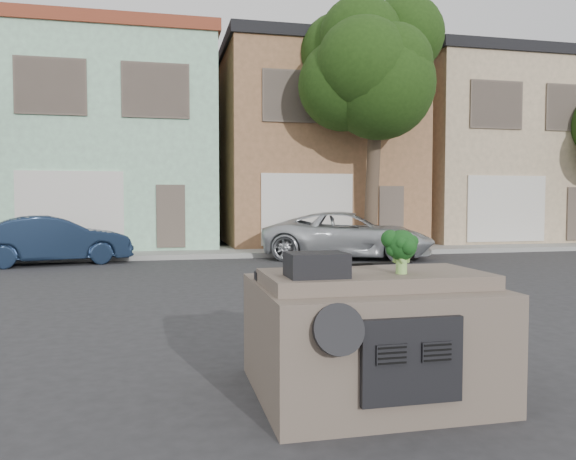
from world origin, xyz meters
name	(u,v)px	position (x,y,z in m)	size (l,w,h in m)	color
ground_plane	(292,322)	(0.00, 0.00, 0.00)	(120.00, 120.00, 0.00)	#303033
sidewalk	(219,252)	(0.00, 10.50, 0.07)	(40.00, 3.00, 0.15)	gray
townhouse_mint	(116,147)	(-3.50, 14.50, 3.77)	(7.20, 8.20, 7.55)	#9FD5B1
townhouse_tan	(307,151)	(4.00, 14.50, 3.77)	(7.20, 8.20, 7.55)	#946644
townhouse_beige	(474,154)	(11.50, 14.50, 3.77)	(7.20, 8.20, 7.55)	tan
navy_sedan	(54,264)	(-4.72, 8.57, 0.00)	(1.41, 4.04, 1.33)	#152238
silver_pickup	(348,259)	(3.64, 8.27, 0.00)	(2.34, 5.07, 1.41)	silver
tree_near	(373,124)	(5.00, 9.80, 4.25)	(4.40, 4.00, 8.50)	#1E3910
car_dashboard	(368,331)	(0.00, -3.00, 0.56)	(2.00, 1.80, 1.12)	brown
instrument_hump	(316,265)	(-0.58, -3.35, 1.22)	(0.48, 0.38, 0.20)	black
wiper_arm	(381,263)	(0.28, -2.62, 1.13)	(0.70, 0.03, 0.02)	black
broccoli	(402,251)	(0.18, -3.32, 1.31)	(0.31, 0.31, 0.38)	#103611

